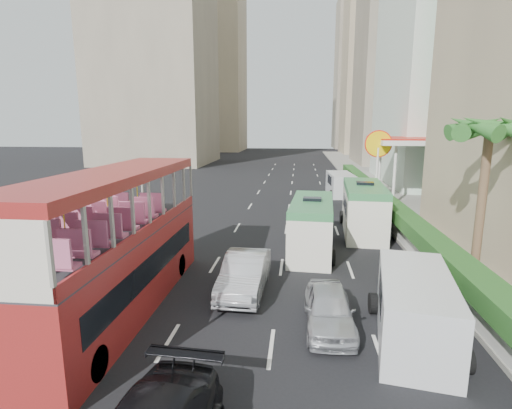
# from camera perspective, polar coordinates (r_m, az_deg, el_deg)

# --- Properties ---
(ground_plane) EXTENTS (200.00, 200.00, 0.00)m
(ground_plane) POSITION_cam_1_polar(r_m,az_deg,el_deg) (14.52, 4.37, -15.80)
(ground_plane) COLOR black
(ground_plane) RESTS_ON ground
(double_decker_bus) EXTENTS (2.50, 11.00, 5.06)m
(double_decker_bus) POSITION_cam_1_polar(r_m,az_deg,el_deg) (14.95, -19.22, -5.17)
(double_decker_bus) COLOR maroon
(double_decker_bus) RESTS_ON ground
(car_silver_lane_a) EXTENTS (1.78, 4.70, 1.53)m
(car_silver_lane_a) POSITION_cam_1_polar(r_m,az_deg,el_deg) (16.53, -1.60, -12.25)
(car_silver_lane_a) COLOR silver
(car_silver_lane_a) RESTS_ON ground
(car_silver_lane_b) EXTENTS (1.63, 3.92, 1.33)m
(car_silver_lane_b) POSITION_cam_1_polar(r_m,az_deg,el_deg) (14.09, 10.29, -16.86)
(car_silver_lane_b) COLOR silver
(car_silver_lane_b) RESTS_ON ground
(van_asset) EXTENTS (2.63, 4.62, 1.22)m
(van_asset) POSITION_cam_1_polar(r_m,az_deg,el_deg) (32.67, 7.42, -0.41)
(van_asset) COLOR silver
(van_asset) RESTS_ON ground
(minibus_near) EXTENTS (2.49, 6.34, 2.75)m
(minibus_near) POSITION_cam_1_polar(r_m,az_deg,el_deg) (21.14, 7.94, -3.10)
(minibus_near) COLOR silver
(minibus_near) RESTS_ON ground
(minibus_far) EXTENTS (2.72, 6.93, 3.01)m
(minibus_far) POSITION_cam_1_polar(r_m,az_deg,el_deg) (25.51, 15.12, -0.59)
(minibus_far) COLOR silver
(minibus_far) RESTS_ON ground
(panel_van_near) EXTENTS (2.92, 5.45, 2.07)m
(panel_van_near) POSITION_cam_1_polar(r_m,az_deg,el_deg) (13.69, 21.72, -13.59)
(panel_van_near) COLOR silver
(panel_van_near) RESTS_ON ground
(panel_van_far) EXTENTS (2.43, 5.33, 2.08)m
(panel_van_far) POSITION_cam_1_polar(r_m,az_deg,el_deg) (38.71, 11.96, 2.84)
(panel_van_far) COLOR silver
(panel_van_far) RESTS_ON ground
(sidewalk) EXTENTS (6.00, 120.00, 0.18)m
(sidewalk) POSITION_cam_1_polar(r_m,az_deg,el_deg) (39.45, 18.75, 1.24)
(sidewalk) COLOR #99968C
(sidewalk) RESTS_ON ground
(kerb_wall) EXTENTS (0.30, 44.00, 1.00)m
(kerb_wall) POSITION_cam_1_polar(r_m,az_deg,el_deg) (28.19, 18.03, -1.36)
(kerb_wall) COLOR silver
(kerb_wall) RESTS_ON sidewalk
(hedge) EXTENTS (1.10, 44.00, 0.70)m
(hedge) POSITION_cam_1_polar(r_m,az_deg,el_deg) (28.02, 18.13, 0.34)
(hedge) COLOR #2D6626
(hedge) RESTS_ON kerb_wall
(palm_tree) EXTENTS (0.36, 0.36, 6.40)m
(palm_tree) POSITION_cam_1_polar(r_m,az_deg,el_deg) (18.78, 29.49, -0.06)
(palm_tree) COLOR brown
(palm_tree) RESTS_ON sidewalk
(shell_station) EXTENTS (6.50, 8.00, 5.50)m
(shell_station) POSITION_cam_1_polar(r_m,az_deg,el_deg) (37.40, 21.16, 4.67)
(shell_station) COLOR silver
(shell_station) RESTS_ON ground
(tower_mid) EXTENTS (16.00, 16.00, 50.00)m
(tower_mid) POSITION_cam_1_polar(r_m,az_deg,el_deg) (75.36, 21.55, 24.76)
(tower_mid) COLOR gray
(tower_mid) RESTS_ON ground
(tower_far_a) EXTENTS (14.00, 14.00, 44.00)m
(tower_far_a) POSITION_cam_1_polar(r_m,az_deg,el_deg) (97.59, 16.92, 19.99)
(tower_far_a) COLOR tan
(tower_far_a) RESTS_ON ground
(tower_far_b) EXTENTS (14.00, 14.00, 40.00)m
(tower_far_b) POSITION_cam_1_polar(r_m,az_deg,el_deg) (118.86, 14.84, 17.49)
(tower_far_b) COLOR gray
(tower_far_b) RESTS_ON ground
(tower_left_a) EXTENTS (18.00, 18.00, 52.00)m
(tower_left_a) POSITION_cam_1_polar(r_m,az_deg,el_deg) (74.69, -14.63, 26.08)
(tower_left_a) COLOR gray
(tower_left_a) RESTS_ON ground
(tower_left_b) EXTENTS (16.00, 16.00, 46.00)m
(tower_left_b) POSITION_cam_1_polar(r_m,az_deg,el_deg) (106.57, -6.45, 20.16)
(tower_left_b) COLOR tan
(tower_left_b) RESTS_ON ground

